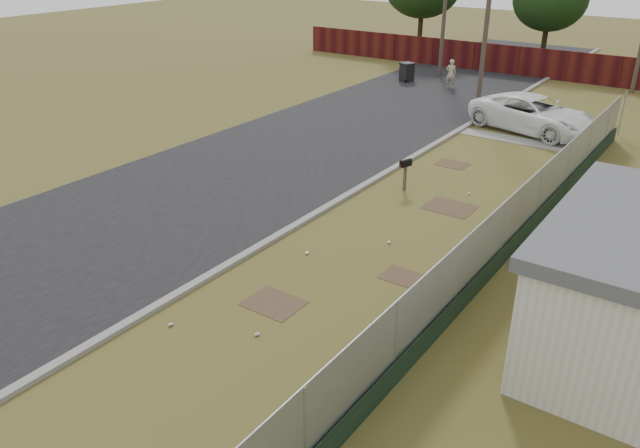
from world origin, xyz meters
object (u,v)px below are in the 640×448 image
Objects in this scene: mailbox at (406,166)px; trash_bin at (407,72)px; pickup_truck at (534,114)px; pedestrian at (451,74)px.

mailbox is 17.87m from trash_bin.
mailbox reaches higher than trash_bin.
pedestrian is at bearing 63.58° from pickup_truck.
trash_bin is at bearing 117.59° from mailbox.
pickup_truck reaches higher than trash_bin.
pedestrian is 1.46× the size of trash_bin.
trash_bin is at bearing -15.40° from pedestrian.
pedestrian reaches higher than trash_bin.
pedestrian is at bearing 108.78° from mailbox.
pickup_truck is 11.47m from trash_bin.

